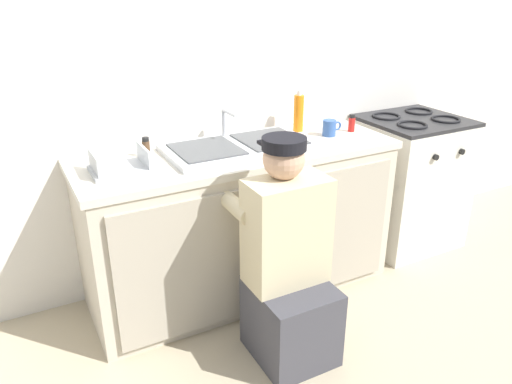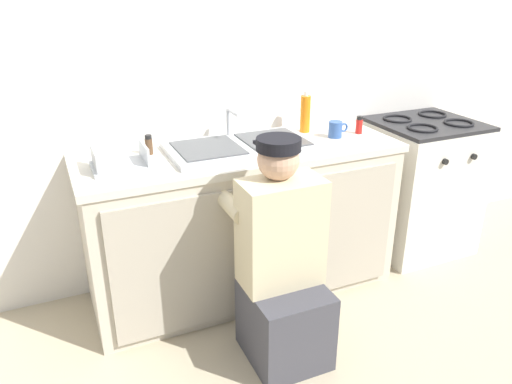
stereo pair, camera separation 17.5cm
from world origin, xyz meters
name	(u,v)px [view 1 (the left image)]	position (x,y,z in m)	size (l,w,h in m)	color
ground_plane	(264,312)	(0.00, 0.00, 0.00)	(12.00, 12.00, 0.00)	tan
back_wall	(211,71)	(0.00, 0.65, 1.25)	(6.00, 0.10, 2.50)	silver
counter_cabinet	(241,225)	(0.00, 0.29, 0.42)	(1.75, 0.62, 0.84)	beige
countertop	(239,153)	(0.00, 0.30, 0.86)	(1.79, 0.62, 0.04)	beige
sink_double_basin	(239,146)	(0.00, 0.30, 0.90)	(0.80, 0.44, 0.19)	silver
stove_range	(407,181)	(1.29, 0.30, 0.45)	(0.65, 0.62, 0.91)	silver
plumber_person	(288,271)	(-0.05, -0.31, 0.46)	(0.42, 0.61, 1.10)	#3F3F47
spice_bottle_red	(352,123)	(0.76, 0.30, 0.93)	(0.04, 0.04, 0.10)	red
dish_rack_tray	(120,167)	(-0.65, 0.27, 0.90)	(0.28, 0.22, 0.11)	#B2B7BC
coffee_mug	(330,128)	(0.59, 0.29, 0.93)	(0.13, 0.08, 0.09)	#335699
spice_bottle_pepper	(146,147)	(-0.48, 0.42, 0.93)	(0.04, 0.04, 0.10)	#513823
soap_bottle_orange	(299,113)	(0.48, 0.46, 0.99)	(0.06, 0.06, 0.25)	orange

